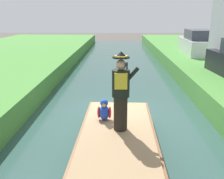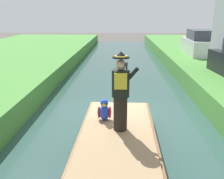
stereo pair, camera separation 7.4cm
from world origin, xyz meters
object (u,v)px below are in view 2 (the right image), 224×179
object	(u,v)px
person_pirate	(121,92)
parked_car_silver	(200,44)
parrot_plush	(104,111)
boat	(117,142)

from	to	relation	value
person_pirate	parked_car_silver	world-z (taller)	person_pirate
person_pirate	parrot_plush	world-z (taller)	person_pirate
parrot_plush	parked_car_silver	bearing A→B (deg)	62.33
parrot_plush	parked_car_silver	size ratio (longest dim) A/B	0.14
person_pirate	boat	bearing A→B (deg)	-133.85
boat	parrot_plush	xyz separation A→B (m)	(-0.34, 0.60, 0.55)
person_pirate	parked_car_silver	bearing A→B (deg)	76.74
person_pirate	parked_car_silver	distance (m)	11.92
boat	parrot_plush	distance (m)	0.89
person_pirate	parked_car_silver	xyz separation A→B (m)	(4.97, 10.83, -0.10)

